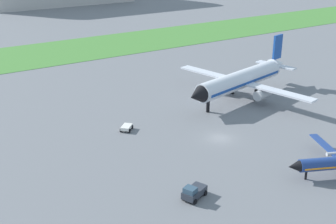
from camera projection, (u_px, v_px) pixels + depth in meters
The scene contains 5 objects.
ground_plane at pixel (220, 138), 74.15m from camera, with size 600.00×600.00×0.00m, color slate.
grass_taxiway_strip at pixel (66, 51), 130.00m from camera, with size 360.00×28.00×0.08m, color #478438.
airplane_midfield_jet at pixel (242, 80), 90.71m from camera, with size 31.63×32.04×11.44m.
pushback_tug_near_gate at pixel (194, 192), 56.91m from camera, with size 4.01×3.10×1.95m.
baggage_cart_by_runway at pixel (127, 127), 76.91m from camera, with size 2.93×2.91×0.90m.
Camera 1 is at (-43.76, -51.76, 31.60)m, focal length 47.30 mm.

